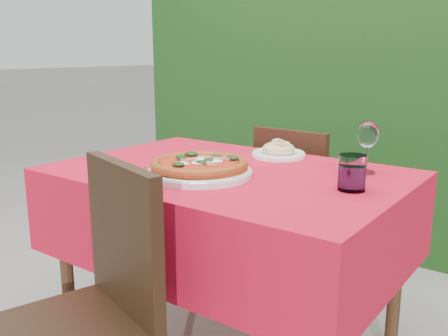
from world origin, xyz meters
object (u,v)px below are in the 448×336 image
Objects in this scene: pizza_plate at (199,167)px; water_glass at (352,174)px; fork at (155,164)px; chair_far at (298,200)px; chair_near at (94,299)px; wine_glass at (368,137)px; pasta_plate at (278,151)px.

pizza_plate is 0.52m from water_glass.
fork is at bearing 172.01° from pizza_plate.
water_glass is at bearing 130.73° from chair_far.
chair_near is at bearing 92.64° from chair_far.
wine_glass is 1.08× the size of fork.
water_glass is 0.26m from wine_glass.
chair_far is 0.85m from water_glass.
pasta_plate is 1.27× the size of fork.
pasta_plate is 0.54m from water_glass.
fork is (-0.31, -0.41, -0.02)m from pasta_plate.
pizza_plate is 3.29× the size of water_glass.
pasta_plate reaches higher than fork.
water_glass is (0.50, 0.14, 0.02)m from pizza_plate.
pizza_plate is at bearing -18.09° from fork.
water_glass reaches higher than fork.
water_glass is at bearing -1.99° from fork.
pizza_plate is at bearing -164.19° from water_glass.
chair_near is at bearing -86.62° from pizza_plate.
pasta_plate is 0.42m from wine_glass.
pizza_plate is at bearing 91.39° from chair_far.
water_glass reaches higher than pizza_plate.
pasta_plate is (0.03, 0.96, 0.27)m from chair_near.
pasta_plate is 1.18× the size of wine_glass.
pasta_plate is at bearing 145.24° from water_glass.
chair_far is at bearing 90.30° from pizza_plate.
fork is (-0.25, 0.03, -0.03)m from pizza_plate.
pasta_plate is (0.06, -0.30, 0.30)m from chair_far.
chair_near reaches higher than chair_far.
chair_near reaches higher than pizza_plate.
pizza_plate is at bearing 110.59° from chair_near.
wine_glass is at bearing 81.85° from chair_near.
chair_far is 3.74× the size of pasta_plate.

